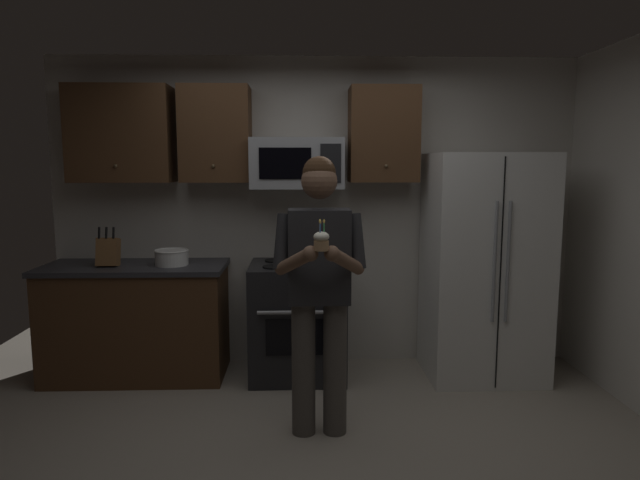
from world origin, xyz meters
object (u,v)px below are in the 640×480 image
(microwave, at_px, (297,163))
(refrigerator, at_px, (484,266))
(bowl_large_white, at_px, (172,257))
(cupcake, at_px, (321,241))
(knife_block, at_px, (108,252))
(person, at_px, (319,281))
(oven_range, at_px, (298,320))

(microwave, xyz_separation_m, refrigerator, (1.50, -0.16, -0.82))
(bowl_large_white, distance_m, cupcake, 1.78)
(knife_block, relative_size, person, 0.18)
(bowl_large_white, bearing_deg, cupcake, -49.61)
(microwave, relative_size, person, 0.42)
(microwave, relative_size, knife_block, 2.31)
(person, xyz_separation_m, cupcake, (0.00, -0.33, 0.30))
(refrigerator, bearing_deg, person, -144.36)
(oven_range, distance_m, refrigerator, 1.56)
(refrigerator, distance_m, knife_block, 2.99)
(refrigerator, relative_size, knife_block, 5.63)
(refrigerator, xyz_separation_m, bowl_large_white, (-2.50, 0.03, 0.09))
(person, bearing_deg, oven_range, 97.92)
(cupcake, bearing_deg, oven_range, 95.99)
(microwave, relative_size, cupcake, 4.26)
(microwave, bearing_deg, cupcake, -84.49)
(oven_range, distance_m, cupcake, 1.59)
(oven_range, relative_size, bowl_large_white, 3.48)
(oven_range, relative_size, knife_block, 2.91)
(refrigerator, height_order, person, refrigerator)
(microwave, distance_m, knife_block, 1.64)
(refrigerator, relative_size, cupcake, 10.35)
(oven_range, distance_m, person, 1.15)
(oven_range, height_order, cupcake, cupcake)
(refrigerator, distance_m, person, 1.68)
(person, distance_m, cupcake, 0.44)
(oven_range, height_order, refrigerator, refrigerator)
(person, bearing_deg, refrigerator, 35.64)
(refrigerator, bearing_deg, microwave, 173.97)
(refrigerator, bearing_deg, bowl_large_white, 179.21)
(refrigerator, height_order, bowl_large_white, refrigerator)
(oven_range, height_order, bowl_large_white, bowl_large_white)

